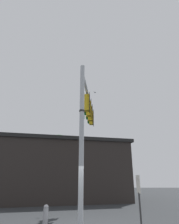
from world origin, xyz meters
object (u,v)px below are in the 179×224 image
at_px(traffic_light_mid_inner, 88,109).
at_px(historical_marker, 139,192).
at_px(traffic_light_nearest_pole, 87,103).
at_px(street_name_sign, 83,113).
at_px(traffic_light_arm_end, 91,118).
at_px(traffic_light_mid_outer, 90,114).
at_px(fire_hydrant, 46,214).
at_px(bird_flying, 95,92).

xyz_separation_m(traffic_light_mid_inner, historical_marker, (-2.70, -2.33, -5.02)).
xyz_separation_m(traffic_light_nearest_pole, street_name_sign, (-1.89, 0.14, -1.31)).
distance_m(traffic_light_nearest_pole, traffic_light_mid_inner, 1.03).
height_order(traffic_light_mid_inner, traffic_light_arm_end, same).
distance_m(traffic_light_mid_outer, fire_hydrant, 7.02).
height_order(traffic_light_nearest_pole, traffic_light_arm_end, same).
xyz_separation_m(traffic_light_arm_end, historical_marker, (-4.76, -2.16, -5.02)).
xyz_separation_m(street_name_sign, historical_marker, (0.22, -2.55, -3.71)).
bearing_deg(traffic_light_mid_inner, street_name_sign, 175.68).
xyz_separation_m(traffic_light_mid_outer, traffic_light_arm_end, (1.03, -0.09, 0.00)).
bearing_deg(historical_marker, fire_hydrant, 80.36).
distance_m(traffic_light_nearest_pole, traffic_light_arm_end, 3.10).
relative_size(traffic_light_nearest_pole, traffic_light_mid_outer, 1.00).
relative_size(traffic_light_nearest_pole, historical_marker, 0.62).
relative_size(traffic_light_mid_inner, traffic_light_mid_outer, 1.00).
relative_size(traffic_light_mid_outer, street_name_sign, 1.18).
height_order(traffic_light_mid_inner, historical_marker, traffic_light_mid_inner).
distance_m(traffic_light_arm_end, historical_marker, 7.25).
relative_size(traffic_light_mid_inner, bird_flying, 5.21).
relative_size(traffic_light_arm_end, bird_flying, 5.21).
xyz_separation_m(traffic_light_nearest_pole, traffic_light_mid_inner, (1.03, -0.09, 0.00)).
bearing_deg(traffic_light_mid_outer, fire_hydrant, 145.88).
xyz_separation_m(fire_hydrant, historical_marker, (-0.73, -4.28, 0.99)).
bearing_deg(traffic_light_arm_end, traffic_light_mid_inner, 175.28).
height_order(fire_hydrant, historical_marker, historical_marker).
xyz_separation_m(traffic_light_mid_outer, fire_hydrant, (-3.00, 2.04, -6.00)).
relative_size(bird_flying, historical_marker, 0.12).
height_order(traffic_light_nearest_pole, traffic_light_mid_outer, same).
bearing_deg(street_name_sign, traffic_light_mid_inner, -4.32).
bearing_deg(traffic_light_nearest_pole, fire_hydrant, 116.84).
height_order(traffic_light_mid_inner, traffic_light_mid_outer, same).
bearing_deg(traffic_light_mid_inner, traffic_light_arm_end, -4.72).
height_order(traffic_light_mid_outer, street_name_sign, traffic_light_mid_outer).
bearing_deg(bird_flying, street_name_sign, 173.92).
bearing_deg(traffic_light_arm_end, historical_marker, -155.56).
xyz_separation_m(traffic_light_nearest_pole, historical_marker, (-1.67, -2.42, -5.02)).
bearing_deg(traffic_light_mid_outer, historical_marker, -148.93).
bearing_deg(traffic_light_nearest_pole, traffic_light_mid_inner, -4.72).
relative_size(traffic_light_nearest_pole, bird_flying, 5.21).
bearing_deg(bird_flying, traffic_light_mid_outer, 171.83).
height_order(traffic_light_arm_end, bird_flying, bird_flying).
bearing_deg(traffic_light_mid_inner, historical_marker, -139.18).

